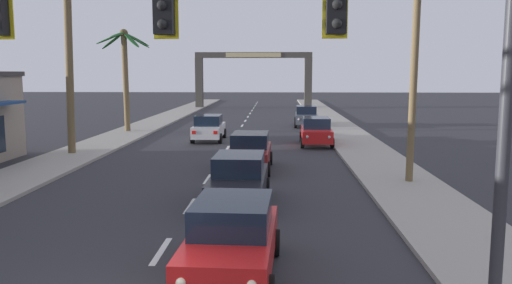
{
  "coord_description": "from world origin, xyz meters",
  "views": [
    {
      "loc": [
        2.83,
        -8.25,
        4.37
      ],
      "look_at": [
        2.2,
        8.0,
        2.2
      ],
      "focal_mm": 36.34,
      "sensor_mm": 36.0,
      "label": 1
    }
  ],
  "objects_px": {
    "sedan_fifth_in_queue": "(250,151)",
    "sedan_oncoming_far": "(209,128)",
    "sedan_lead_at_stop_bar": "(232,238)",
    "sedan_third_in_queue": "(239,179)",
    "palm_left_third": "(68,33)",
    "sedan_parked_nearest_kerb": "(316,131)",
    "palm_left_farthest": "(125,62)",
    "palm_right_second": "(417,6)",
    "traffic_signal_mast": "(271,36)",
    "town_gateway_arch": "(253,72)",
    "sedan_parked_mid_kerb": "(306,116)"
  },
  "relations": [
    {
      "from": "traffic_signal_mast",
      "to": "town_gateway_arch",
      "type": "height_order",
      "value": "town_gateway_arch"
    },
    {
      "from": "traffic_signal_mast",
      "to": "sedan_parked_nearest_kerb",
      "type": "xyz_separation_m",
      "value": [
        2.54,
        22.78,
        -4.12
      ]
    },
    {
      "from": "sedan_third_in_queue",
      "to": "palm_left_third",
      "type": "distance_m",
      "value": 14.96
    },
    {
      "from": "palm_left_third",
      "to": "palm_left_farthest",
      "type": "height_order",
      "value": "palm_left_third"
    },
    {
      "from": "traffic_signal_mast",
      "to": "palm_right_second",
      "type": "bearing_deg",
      "value": 65.07
    },
    {
      "from": "traffic_signal_mast",
      "to": "sedan_parked_nearest_kerb",
      "type": "height_order",
      "value": "traffic_signal_mast"
    },
    {
      "from": "sedan_third_in_queue",
      "to": "palm_left_third",
      "type": "height_order",
      "value": "palm_left_third"
    },
    {
      "from": "sedan_oncoming_far",
      "to": "sedan_parked_mid_kerb",
      "type": "distance_m",
      "value": 11.7
    },
    {
      "from": "sedan_lead_at_stop_bar",
      "to": "sedan_third_in_queue",
      "type": "height_order",
      "value": "same"
    },
    {
      "from": "sedan_lead_at_stop_bar",
      "to": "sedan_oncoming_far",
      "type": "height_order",
      "value": "same"
    },
    {
      "from": "sedan_lead_at_stop_bar",
      "to": "sedan_oncoming_far",
      "type": "xyz_separation_m",
      "value": [
        -3.43,
        22.55,
        0.0
      ]
    },
    {
      "from": "sedan_fifth_in_queue",
      "to": "sedan_oncoming_far",
      "type": "xyz_separation_m",
      "value": [
        -3.18,
        10.12,
        0.0
      ]
    },
    {
      "from": "sedan_parked_mid_kerb",
      "to": "town_gateway_arch",
      "type": "height_order",
      "value": "town_gateway_arch"
    },
    {
      "from": "traffic_signal_mast",
      "to": "palm_right_second",
      "type": "height_order",
      "value": "palm_right_second"
    },
    {
      "from": "palm_left_farthest",
      "to": "palm_left_third",
      "type": "bearing_deg",
      "value": -89.05
    },
    {
      "from": "sedan_lead_at_stop_bar",
      "to": "palm_left_farthest",
      "type": "distance_m",
      "value": 29.0
    },
    {
      "from": "sedan_fifth_in_queue",
      "to": "town_gateway_arch",
      "type": "height_order",
      "value": "town_gateway_arch"
    },
    {
      "from": "sedan_lead_at_stop_bar",
      "to": "town_gateway_arch",
      "type": "bearing_deg",
      "value": 92.01
    },
    {
      "from": "palm_left_farthest",
      "to": "town_gateway_arch",
      "type": "distance_m",
      "value": 28.33
    },
    {
      "from": "traffic_signal_mast",
      "to": "sedan_fifth_in_queue",
      "type": "xyz_separation_m",
      "value": [
        -1.08,
        14.42,
        -4.12
      ]
    },
    {
      "from": "sedan_fifth_in_queue",
      "to": "palm_left_farthest",
      "type": "height_order",
      "value": "palm_left_farthest"
    },
    {
      "from": "palm_left_third",
      "to": "town_gateway_arch",
      "type": "height_order",
      "value": "palm_left_third"
    },
    {
      "from": "sedan_third_in_queue",
      "to": "palm_left_farthest",
      "type": "bearing_deg",
      "value": 115.28
    },
    {
      "from": "traffic_signal_mast",
      "to": "sedan_lead_at_stop_bar",
      "type": "bearing_deg",
      "value": 112.82
    },
    {
      "from": "sedan_lead_at_stop_bar",
      "to": "sedan_third_in_queue",
      "type": "relative_size",
      "value": 1.01
    },
    {
      "from": "sedan_third_in_queue",
      "to": "sedan_fifth_in_queue",
      "type": "height_order",
      "value": "same"
    },
    {
      "from": "sedan_parked_nearest_kerb",
      "to": "sedan_oncoming_far",
      "type": "bearing_deg",
      "value": 165.47
    },
    {
      "from": "sedan_lead_at_stop_bar",
      "to": "palm_left_farthest",
      "type": "bearing_deg",
      "value": 110.52
    },
    {
      "from": "sedan_third_in_queue",
      "to": "sedan_oncoming_far",
      "type": "bearing_deg",
      "value": 100.83
    },
    {
      "from": "palm_left_farthest",
      "to": "sedan_oncoming_far",
      "type": "bearing_deg",
      "value": -33.05
    },
    {
      "from": "sedan_parked_mid_kerb",
      "to": "palm_right_second",
      "type": "xyz_separation_m",
      "value": [
        2.81,
        -22.43,
        6.04
      ]
    },
    {
      "from": "sedan_fifth_in_queue",
      "to": "palm_left_farthest",
      "type": "bearing_deg",
      "value": 124.2
    },
    {
      "from": "sedan_lead_at_stop_bar",
      "to": "sedan_parked_nearest_kerb",
      "type": "relative_size",
      "value": 1.0
    },
    {
      "from": "town_gateway_arch",
      "to": "sedan_parked_nearest_kerb",
      "type": "bearing_deg",
      "value": -80.96
    },
    {
      "from": "palm_left_farthest",
      "to": "palm_right_second",
      "type": "height_order",
      "value": "palm_right_second"
    },
    {
      "from": "sedan_fifth_in_queue",
      "to": "sedan_oncoming_far",
      "type": "bearing_deg",
      "value": 107.46
    },
    {
      "from": "traffic_signal_mast",
      "to": "sedan_parked_mid_kerb",
      "type": "bearing_deg",
      "value": 85.66
    },
    {
      "from": "sedan_lead_at_stop_bar",
      "to": "sedan_third_in_queue",
      "type": "distance_m",
      "value": 6.22
    },
    {
      "from": "traffic_signal_mast",
      "to": "sedan_oncoming_far",
      "type": "distance_m",
      "value": 25.25
    },
    {
      "from": "sedan_third_in_queue",
      "to": "palm_left_third",
      "type": "relative_size",
      "value": 0.45
    },
    {
      "from": "sedan_parked_nearest_kerb",
      "to": "palm_right_second",
      "type": "relative_size",
      "value": 0.47
    },
    {
      "from": "sedan_parked_nearest_kerb",
      "to": "palm_left_third",
      "type": "xyz_separation_m",
      "value": [
        -13.26,
        -4.53,
        5.59
      ]
    },
    {
      "from": "sedan_fifth_in_queue",
      "to": "palm_left_third",
      "type": "xyz_separation_m",
      "value": [
        -9.63,
        3.83,
        5.59
      ]
    },
    {
      "from": "sedan_oncoming_far",
      "to": "sedan_parked_mid_kerb",
      "type": "height_order",
      "value": "same"
    },
    {
      "from": "sedan_parked_mid_kerb",
      "to": "palm_right_second",
      "type": "bearing_deg",
      "value": -82.85
    },
    {
      "from": "sedan_lead_at_stop_bar",
      "to": "palm_left_third",
      "type": "bearing_deg",
      "value": 121.28
    },
    {
      "from": "sedan_lead_at_stop_bar",
      "to": "sedan_parked_nearest_kerb",
      "type": "height_order",
      "value": "same"
    },
    {
      "from": "sedan_third_in_queue",
      "to": "palm_left_farthest",
      "type": "height_order",
      "value": "palm_left_farthest"
    },
    {
      "from": "sedan_lead_at_stop_bar",
      "to": "sedan_parked_nearest_kerb",
      "type": "bearing_deg",
      "value": 80.76
    },
    {
      "from": "palm_right_second",
      "to": "town_gateway_arch",
      "type": "distance_m",
      "value": 45.17
    }
  ]
}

